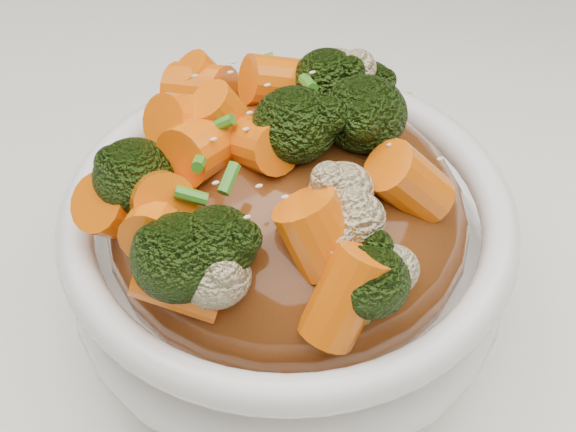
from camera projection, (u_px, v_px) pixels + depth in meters
name	position (u px, v px, depth m)	size (l,w,h in m)	color
tablecloth	(249.00, 344.00, 0.46)	(1.20, 0.80, 0.04)	white
bowl	(288.00, 261.00, 0.42)	(0.20, 0.20, 0.08)	white
sauce_base	(288.00, 220.00, 0.40)	(0.16, 0.16, 0.09)	#612E10
carrots	(288.00, 120.00, 0.35)	(0.16, 0.16, 0.05)	orange
broccoli	(288.00, 122.00, 0.36)	(0.16, 0.16, 0.04)	black
cauliflower	(288.00, 125.00, 0.36)	(0.16, 0.16, 0.03)	beige
scallions	(288.00, 118.00, 0.35)	(0.12, 0.12, 0.02)	#377E1D
sesame_seeds	(288.00, 118.00, 0.35)	(0.15, 0.15, 0.01)	beige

